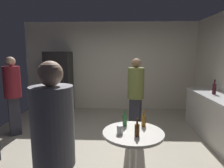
# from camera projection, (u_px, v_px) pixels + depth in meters

# --- Properties ---
(ground_plane) EXTENTS (5.20, 5.20, 0.10)m
(ground_plane) POSITION_uv_depth(u_px,v_px,m) (105.00, 150.00, 3.63)
(ground_plane) COLOR #B2A893
(wall_back) EXTENTS (5.32, 0.06, 2.70)m
(wall_back) POSITION_uv_depth(u_px,v_px,m) (111.00, 66.00, 6.01)
(wall_back) COLOR silver
(wall_back) RESTS_ON ground_plane
(refrigerator) EXTENTS (0.70, 0.68, 1.80)m
(refrigerator) POSITION_uv_depth(u_px,v_px,m) (59.00, 82.00, 5.71)
(refrigerator) COLOR black
(refrigerator) RESTS_ON ground_plane
(kitchen_counter) EXTENTS (0.64, 2.11, 0.90)m
(kitchen_counter) POSITION_uv_depth(u_px,v_px,m) (219.00, 118.00, 3.90)
(kitchen_counter) COLOR beige
(kitchen_counter) RESTS_ON ground_plane
(wine_bottle_on_counter) EXTENTS (0.08, 0.08, 0.31)m
(wine_bottle_on_counter) POSITION_uv_depth(u_px,v_px,m) (214.00, 89.00, 4.03)
(wine_bottle_on_counter) COLOR #3F141E
(wine_bottle_on_counter) RESTS_ON kitchen_counter
(foreground_table) EXTENTS (0.80, 0.80, 0.73)m
(foreground_table) POSITION_uv_depth(u_px,v_px,m) (133.00, 139.00, 2.52)
(foreground_table) COLOR beige
(foreground_table) RESTS_ON ground_plane
(beer_bottle_amber) EXTENTS (0.06, 0.06, 0.23)m
(beer_bottle_amber) POSITION_uv_depth(u_px,v_px,m) (144.00, 121.00, 2.68)
(beer_bottle_amber) COLOR #8C5919
(beer_bottle_amber) RESTS_ON foreground_table
(beer_bottle_brown) EXTENTS (0.06, 0.06, 0.23)m
(beer_bottle_brown) POSITION_uv_depth(u_px,v_px,m) (137.00, 130.00, 2.36)
(beer_bottle_brown) COLOR #593314
(beer_bottle_brown) RESTS_ON foreground_table
(beer_bottle_green) EXTENTS (0.06, 0.06, 0.23)m
(beer_bottle_green) POSITION_uv_depth(u_px,v_px,m) (125.00, 120.00, 2.70)
(beer_bottle_green) COLOR #26662D
(beer_bottle_green) RESTS_ON foreground_table
(plastic_cup_white) EXTENTS (0.08, 0.08, 0.11)m
(plastic_cup_white) POSITION_uv_depth(u_px,v_px,m) (120.00, 129.00, 2.44)
(plastic_cup_white) COLOR white
(plastic_cup_white) RESTS_ON foreground_table
(person_in_gray_shirt) EXTENTS (0.48, 0.48, 1.69)m
(person_in_gray_shirt) POSITION_uv_depth(u_px,v_px,m) (54.00, 147.00, 1.58)
(person_in_gray_shirt) COLOR #2D2D38
(person_in_gray_shirt) RESTS_ON ground_plane
(person_in_olive_shirt) EXTENTS (0.45, 0.45, 1.65)m
(person_in_olive_shirt) POSITION_uv_depth(u_px,v_px,m) (136.00, 91.00, 4.05)
(person_in_olive_shirt) COLOR #2D2D38
(person_in_olive_shirt) RESTS_ON ground_plane
(person_in_maroon_shirt) EXTENTS (0.47, 0.47, 1.68)m
(person_in_maroon_shirt) POSITION_uv_depth(u_px,v_px,m) (13.00, 90.00, 4.06)
(person_in_maroon_shirt) COLOR #2D2D38
(person_in_maroon_shirt) RESTS_ON ground_plane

